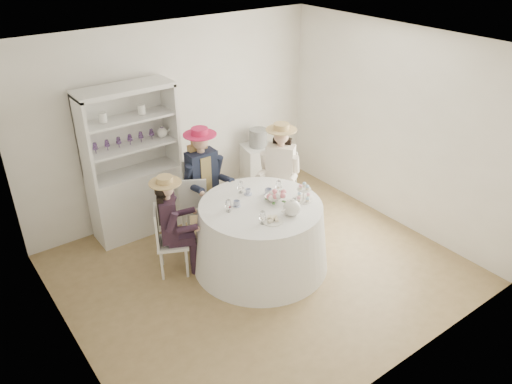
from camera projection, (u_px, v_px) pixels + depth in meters
ground at (261, 269)px, 6.19m from camera, size 4.50×4.50×0.00m
ceiling at (262, 49)px, 4.89m from camera, size 4.50×4.50×0.00m
wall_back at (175, 121)px, 6.95m from camera, size 4.50×0.00×4.50m
wall_front at (406, 258)px, 4.13m from camera, size 4.50×0.00×4.50m
wall_left at (56, 240)px, 4.37m from camera, size 0.00×4.50×4.50m
wall_right at (395, 128)px, 6.71m from camera, size 0.00×4.50×4.50m
tea_table at (261, 235)px, 6.10m from camera, size 1.67×1.67×0.85m
hutch at (135, 182)px, 6.66m from camera, size 1.31×0.71×2.05m
side_table at (258, 167)px, 7.90m from camera, size 0.55×0.55×0.73m
hatbox at (258, 138)px, 7.66m from camera, size 0.33×0.33×0.28m
guest_left at (171, 220)px, 5.81m from camera, size 0.55×0.50×1.30m
guest_mid at (203, 176)px, 6.55m from camera, size 0.54×0.57×1.52m
guest_right at (280, 168)px, 6.80m from camera, size 0.63×0.61×1.47m
spare_chair at (194, 205)px, 6.60m from camera, size 0.51×0.51×0.92m
teacup_a at (237, 204)px, 5.85m from camera, size 0.11×0.11×0.06m
teacup_b at (248, 192)px, 6.10m from camera, size 0.08×0.08×0.07m
teacup_c at (269, 192)px, 6.09m from camera, size 0.12×0.12×0.07m
flower_bowl at (274, 198)px, 5.98m from camera, size 0.27×0.27×0.05m
flower_arrangement at (276, 196)px, 5.90m from camera, size 0.19×0.18×0.07m
table_teapot at (292, 208)px, 5.66m from camera, size 0.28×0.20×0.21m
sandwich_plate at (273, 220)px, 5.57m from camera, size 0.24×0.24×0.05m
cupcake_stand at (304, 194)px, 5.96m from camera, size 0.22×0.22×0.21m
stemware_set at (261, 200)px, 5.85m from camera, size 0.84×0.81×0.15m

